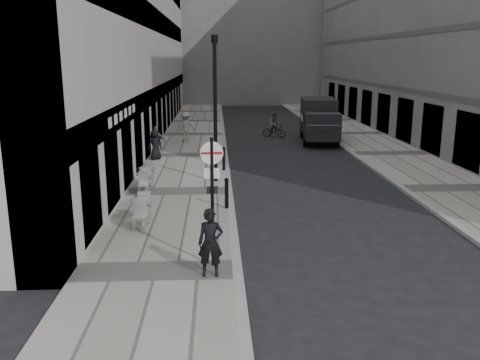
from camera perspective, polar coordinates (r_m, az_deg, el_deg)
The scene contains 17 objects.
ground at distance 10.34m, azimuth 0.37°, elevation -16.54°, with size 120.00×120.00×0.00m, color black.
sidewalk at distance 27.46m, azimuth -5.83°, elevation 2.72°, with size 4.00×60.00×0.12m, color #A09A90.
far_sidewalk at distance 29.01m, azimuth 16.44°, elevation 2.82°, with size 4.00×60.00×0.12m, color #A09A90.
building_far at distance 65.23m, azimuth -1.01°, elevation 18.66°, with size 24.00×16.00×22.00m, color gray.
walking_man at distance 12.06m, azimuth -3.32°, elevation -7.06°, with size 0.60×0.39×1.65m, color black.
sign_post at distance 12.31m, azimuth -3.15°, elevation -0.55°, with size 0.55×0.10×3.23m.
lamppost at distance 20.96m, azimuth -2.81°, elevation 8.74°, with size 0.27×0.27×5.96m.
bollard_near at distance 17.48m, azimuth -1.51°, elevation -1.59°, with size 0.13×0.13×1.00m, color black.
bollard_far at distance 23.45m, azimuth -1.84°, elevation 2.33°, with size 0.14×0.14×1.01m, color black.
panel_van at distance 32.67m, azimuth 8.86°, elevation 6.92°, with size 2.71×5.87×2.67m.
cyclist at distance 34.21m, azimuth 3.89°, elevation 5.92°, with size 1.66×1.08×1.69m.
pedestrian_a at distance 26.82m, azimuth -9.37°, elevation 4.25°, with size 0.96×0.40×1.63m, color #4D4D51.
pedestrian_b at distance 32.02m, azimuth -6.12°, elevation 6.01°, with size 1.17×0.67×1.81m, color #A29D96.
pedestrian_c at distance 26.26m, azimuth -9.51°, elevation 3.94°, with size 0.75×0.49×1.53m, color black.
cafe_table_near at distance 16.04m, azimuth -10.90°, elevation -3.32°, with size 0.73×1.65×0.94m.
cafe_table_mid at distance 20.75m, azimuth -10.40°, elevation 0.50°, with size 0.71×1.59×0.91m.
cafe_table_far at distance 19.93m, azimuth -10.60°, elevation -0.11°, with size 0.68×1.52×0.87m.
Camera 1 is at (-0.49, -8.94, 5.18)m, focal length 38.00 mm.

